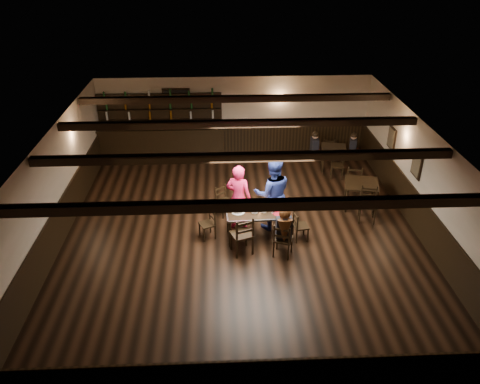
{
  "coord_description": "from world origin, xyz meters",
  "views": [
    {
      "loc": [
        -0.51,
        -9.97,
        6.72
      ],
      "look_at": [
        -0.03,
        0.2,
        1.1
      ],
      "focal_mm": 35.0,
      "sensor_mm": 36.0,
      "label": 1
    }
  ],
  "objects_px": {
    "dining_table": "(257,215)",
    "woman_pink": "(239,198)",
    "chair_near_left": "(243,233)",
    "bar_counter": "(162,138)",
    "chair_near_right": "(282,238)",
    "cake": "(238,210)",
    "man_blue": "(272,194)"
  },
  "relations": [
    {
      "from": "dining_table",
      "to": "chair_near_left",
      "type": "bearing_deg",
      "value": -119.56
    },
    {
      "from": "woman_pink",
      "to": "cake",
      "type": "height_order",
      "value": "woman_pink"
    },
    {
      "from": "dining_table",
      "to": "chair_near_right",
      "type": "bearing_deg",
      "value": -57.25
    },
    {
      "from": "chair_near_right",
      "to": "woman_pink",
      "type": "xyz_separation_m",
      "value": [
        -0.97,
        1.31,
        0.37
      ]
    },
    {
      "from": "chair_near_left",
      "to": "man_blue",
      "type": "xyz_separation_m",
      "value": [
        0.8,
        1.17,
        0.39
      ]
    },
    {
      "from": "chair_near_left",
      "to": "chair_near_right",
      "type": "xyz_separation_m",
      "value": [
        0.91,
        -0.14,
        -0.07
      ]
    },
    {
      "from": "chair_near_left",
      "to": "woman_pink",
      "type": "height_order",
      "value": "woman_pink"
    },
    {
      "from": "cake",
      "to": "bar_counter",
      "type": "relative_size",
      "value": 0.08
    },
    {
      "from": "dining_table",
      "to": "chair_near_left",
      "type": "height_order",
      "value": "chair_near_left"
    },
    {
      "from": "man_blue",
      "to": "bar_counter",
      "type": "xyz_separation_m",
      "value": [
        -3.24,
        4.44,
        -0.26
      ]
    },
    {
      "from": "chair_near_left",
      "to": "bar_counter",
      "type": "xyz_separation_m",
      "value": [
        -2.44,
        5.6,
        0.13
      ]
    },
    {
      "from": "dining_table",
      "to": "cake",
      "type": "bearing_deg",
      "value": 177.43
    },
    {
      "from": "man_blue",
      "to": "chair_near_right",
      "type": "bearing_deg",
      "value": 92.59
    },
    {
      "from": "chair_near_left",
      "to": "woman_pink",
      "type": "relative_size",
      "value": 0.57
    },
    {
      "from": "chair_near_right",
      "to": "man_blue",
      "type": "height_order",
      "value": "man_blue"
    },
    {
      "from": "dining_table",
      "to": "woman_pink",
      "type": "distance_m",
      "value": 0.7
    },
    {
      "from": "bar_counter",
      "to": "chair_near_left",
      "type": "bearing_deg",
      "value": -66.43
    },
    {
      "from": "dining_table",
      "to": "bar_counter",
      "type": "relative_size",
      "value": 0.37
    },
    {
      "from": "chair_near_left",
      "to": "bar_counter",
      "type": "distance_m",
      "value": 6.11
    },
    {
      "from": "dining_table",
      "to": "chair_near_right",
      "type": "relative_size",
      "value": 1.75
    },
    {
      "from": "chair_near_right",
      "to": "man_blue",
      "type": "distance_m",
      "value": 1.39
    },
    {
      "from": "chair_near_right",
      "to": "cake",
      "type": "relative_size",
      "value": 2.67
    },
    {
      "from": "dining_table",
      "to": "man_blue",
      "type": "relative_size",
      "value": 0.79
    },
    {
      "from": "woman_pink",
      "to": "chair_near_left",
      "type": "bearing_deg",
      "value": 112.91
    },
    {
      "from": "cake",
      "to": "bar_counter",
      "type": "xyz_separation_m",
      "value": [
        -2.35,
        4.91,
        -0.07
      ]
    },
    {
      "from": "cake",
      "to": "chair_near_right",
      "type": "bearing_deg",
      "value": -40.03
    },
    {
      "from": "chair_near_right",
      "to": "bar_counter",
      "type": "distance_m",
      "value": 6.66
    },
    {
      "from": "man_blue",
      "to": "woman_pink",
      "type": "bearing_deg",
      "value": -2.31
    },
    {
      "from": "chair_near_left",
      "to": "bar_counter",
      "type": "relative_size",
      "value": 0.24
    },
    {
      "from": "chair_near_left",
      "to": "chair_near_right",
      "type": "height_order",
      "value": "chair_near_left"
    },
    {
      "from": "chair_near_right",
      "to": "bar_counter",
      "type": "xyz_separation_m",
      "value": [
        -3.35,
        5.75,
        0.2
      ]
    },
    {
      "from": "dining_table",
      "to": "woman_pink",
      "type": "relative_size",
      "value": 0.88
    }
  ]
}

